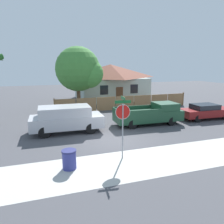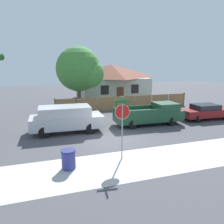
% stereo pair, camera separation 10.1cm
% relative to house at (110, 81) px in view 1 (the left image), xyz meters
% --- Properties ---
extents(ground_plane, '(80.00, 80.00, 0.00)m').
position_rel_house_xyz_m(ground_plane, '(-4.95, -15.93, -2.44)').
color(ground_plane, '#47474C').
extents(sidewalk_strip, '(36.00, 3.20, 0.01)m').
position_rel_house_xyz_m(sidewalk_strip, '(-4.95, -19.53, -2.44)').
color(sidewalk_strip, beige).
rests_on(sidewalk_strip, ground).
extents(wooden_fence, '(14.80, 0.12, 1.51)m').
position_rel_house_xyz_m(wooden_fence, '(-0.68, -7.11, -1.74)').
color(wooden_fence, '#997047').
rests_on(wooden_fence, ground).
extents(house, '(9.40, 7.66, 4.72)m').
position_rel_house_xyz_m(house, '(0.00, 0.00, 0.00)').
color(house, '#B2C1B7').
rests_on(house, ground).
extents(oak_tree, '(4.91, 4.68, 6.58)m').
position_rel_house_xyz_m(oak_tree, '(-5.09, -5.33, 1.69)').
color(oak_tree, brown).
rests_on(oak_tree, ground).
extents(red_suv, '(5.06, 2.20, 1.86)m').
position_rel_house_xyz_m(red_suv, '(-7.64, -13.40, -1.43)').
color(red_suv, '#B7B7BC').
rests_on(red_suv, ground).
extents(orange_pickup, '(5.46, 2.04, 1.70)m').
position_rel_house_xyz_m(orange_pickup, '(-0.98, -13.41, -1.61)').
color(orange_pickup, '#1E472D').
rests_on(orange_pickup, ground).
extents(parked_sedan, '(4.68, 1.88, 1.33)m').
position_rel_house_xyz_m(parked_sedan, '(4.44, -13.40, -1.74)').
color(parked_sedan, maroon).
rests_on(parked_sedan, ground).
extents(stop_sign, '(0.81, 0.72, 3.20)m').
position_rel_house_xyz_m(stop_sign, '(-5.46, -18.77, -0.29)').
color(stop_sign, gray).
rests_on(stop_sign, ground).
extents(trash_bin, '(0.67, 0.67, 0.91)m').
position_rel_house_xyz_m(trash_bin, '(-8.20, -19.09, -1.98)').
color(trash_bin, navy).
rests_on(trash_bin, ground).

